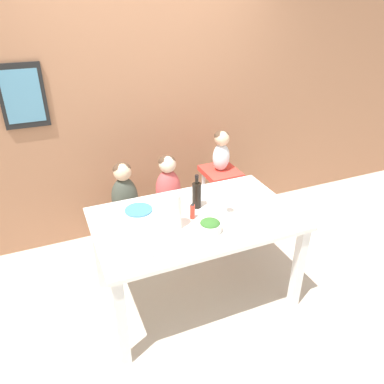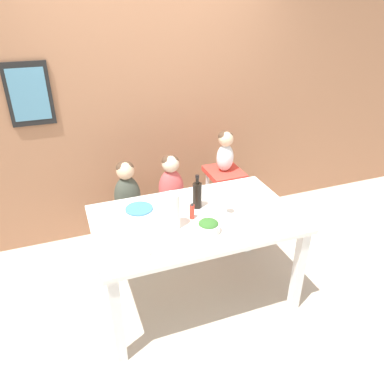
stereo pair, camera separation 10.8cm
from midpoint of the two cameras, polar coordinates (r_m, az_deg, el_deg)
name	(u,v)px [view 1 (the left image)]	position (r m, az deg, el deg)	size (l,w,h in m)	color
ground_plane	(195,294)	(3.31, -0.49, -15.33)	(14.00, 14.00, 0.00)	#BCB2A3
wall_back	(143,101)	(3.69, -8.28, 13.50)	(10.00, 0.09, 2.70)	#9E6B4C
dining_table	(196,229)	(2.88, -0.54, -5.63)	(1.52, 0.93, 0.78)	white
chair_far_left	(127,222)	(3.53, -10.71, -4.55)	(0.38, 0.44, 0.47)	silver
chair_far_center	(169,213)	(3.61, -4.38, -3.23)	(0.38, 0.44, 0.47)	silver
chair_right_highchair	(220,185)	(3.70, 3.45, 1.04)	(0.33, 0.37, 0.75)	silver
person_child_left	(124,191)	(3.36, -11.22, 0.20)	(0.24, 0.20, 0.52)	#3D4238
person_child_center	(168,182)	(3.45, -4.59, 1.46)	(0.24, 0.20, 0.52)	#C64C4C
person_baby_right	(221,149)	(3.54, 3.61, 6.58)	(0.17, 0.15, 0.39)	silver
wine_bottle	(197,194)	(2.89, -0.35, -0.39)	(0.07, 0.07, 0.28)	black
paper_towel_roll	(174,211)	(2.63, -3.99, -2.99)	(0.11, 0.11, 0.27)	white
wine_glass_near	(227,199)	(2.83, 4.25, -1.13)	(0.07, 0.07, 0.16)	white
salad_bowl_large	(210,226)	(2.64, 1.58, -5.20)	(0.17, 0.17, 0.09)	silver
dinner_plate_front_left	(140,251)	(2.50, -9.21, -8.91)	(0.21, 0.21, 0.01)	silver
dinner_plate_back_left	(139,210)	(2.94, -9.19, -2.72)	(0.21, 0.21, 0.01)	teal
dinner_plate_back_right	(230,192)	(3.16, 4.88, 0.02)	(0.21, 0.21, 0.01)	silver
dinner_plate_front_right	(258,222)	(2.79, 8.87, -4.52)	(0.21, 0.21, 0.01)	silver
condiment_bottle_hot_sauce	(192,211)	(2.77, -1.05, -2.93)	(0.04, 0.04, 0.13)	red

